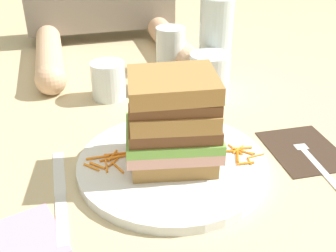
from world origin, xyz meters
TOP-DOWN VIEW (x-y plane):
  - ground_plane at (0.00, 0.00)m, footprint 3.00×3.00m
  - main_plate at (0.00, -0.03)m, footprint 0.28×0.28m
  - sandwich at (0.00, -0.03)m, footprint 0.15×0.13m
  - carrot_shred_0 at (-0.08, 0.01)m, footprint 0.03×0.01m
  - carrot_shred_1 at (-0.08, -0.01)m, footprint 0.02×0.02m
  - carrot_shred_2 at (-0.09, -0.02)m, footprint 0.00×0.03m
  - carrot_shred_3 at (-0.09, 0.00)m, footprint 0.03×0.01m
  - carrot_shred_4 at (-0.10, 0.01)m, footprint 0.03×0.00m
  - carrot_shred_5 at (-0.08, 0.00)m, footprint 0.03×0.01m
  - carrot_shred_6 at (-0.11, -0.01)m, footprint 0.02×0.02m
  - carrot_shred_7 at (-0.08, 0.01)m, footprint 0.02×0.03m
  - carrot_shred_8 at (-0.12, -0.01)m, footprint 0.02×0.02m
  - carrot_shred_9 at (-0.08, -0.02)m, footprint 0.01×0.03m
  - carrot_shred_10 at (0.10, -0.03)m, footprint 0.01×0.03m
  - carrot_shred_11 at (0.11, -0.03)m, footprint 0.02×0.03m
  - carrot_shred_12 at (0.09, -0.05)m, footprint 0.01×0.03m
  - carrot_shred_13 at (0.10, -0.06)m, footprint 0.03×0.01m
  - carrot_shred_14 at (0.11, -0.04)m, footprint 0.02×0.01m
  - carrot_shred_15 at (0.11, -0.06)m, footprint 0.01×0.02m
  - carrot_shred_16 at (0.09, -0.03)m, footprint 0.02×0.01m
  - carrot_shred_17 at (0.10, -0.03)m, footprint 0.02×0.02m
  - carrot_shred_18 at (0.12, -0.05)m, footprint 0.03×0.01m
  - carrot_shred_19 at (0.11, -0.03)m, footprint 0.03×0.01m
  - napkin_dark at (0.21, -0.03)m, footprint 0.11×0.14m
  - fork at (0.21, -0.06)m, footprint 0.03×0.17m
  - knife at (-0.16, -0.05)m, footprint 0.02×0.20m
  - juice_glass at (0.13, 0.18)m, footprint 0.08×0.08m
  - water_bottle at (0.17, 0.24)m, footprint 0.07×0.07m
  - empty_tumbler_0 at (0.10, 0.35)m, footprint 0.07×0.07m
  - empty_tumbler_1 at (-0.05, 0.24)m, footprint 0.07×0.07m
  - napkin_pink at (-0.21, -0.12)m, footprint 0.12×0.12m

SIDE VIEW (x-z plane):
  - ground_plane at x=0.00m, z-range 0.00..0.00m
  - napkin_pink at x=-0.21m, z-range 0.00..0.00m
  - napkin_dark at x=0.21m, z-range 0.00..0.00m
  - knife at x=-0.16m, z-range 0.00..0.00m
  - fork at x=0.21m, z-range 0.00..0.01m
  - main_plate at x=0.00m, z-range 0.00..0.01m
  - carrot_shred_18 at x=0.12m, z-range 0.01..0.02m
  - carrot_shred_15 at x=0.11m, z-range 0.01..0.02m
  - carrot_shred_14 at x=0.11m, z-range 0.01..0.02m
  - carrot_shred_2 at x=-0.09m, z-range 0.01..0.02m
  - carrot_shred_11 at x=0.11m, z-range 0.01..0.02m
  - carrot_shred_10 at x=0.10m, z-range 0.01..0.02m
  - carrot_shred_17 at x=0.10m, z-range 0.01..0.02m
  - carrot_shred_1 at x=-0.08m, z-range 0.01..0.02m
  - carrot_shred_9 at x=-0.08m, z-range 0.01..0.02m
  - carrot_shred_7 at x=-0.08m, z-range 0.01..0.02m
  - carrot_shred_8 at x=-0.12m, z-range 0.01..0.02m
  - carrot_shred_3 at x=-0.09m, z-range 0.01..0.02m
  - carrot_shred_16 at x=0.09m, z-range 0.01..0.02m
  - carrot_shred_13 at x=0.10m, z-range 0.01..0.02m
  - carrot_shred_19 at x=0.11m, z-range 0.01..0.02m
  - carrot_shred_6 at x=-0.11m, z-range 0.01..0.02m
  - carrot_shred_4 at x=-0.10m, z-range 0.01..0.02m
  - carrot_shred_0 at x=-0.08m, z-range 0.01..0.02m
  - carrot_shred_12 at x=0.09m, z-range 0.01..0.02m
  - carrot_shred_5 at x=-0.08m, z-range 0.01..0.02m
  - empty_tumbler_1 at x=-0.05m, z-range 0.00..0.07m
  - juice_glass at x=0.13m, z-range -0.01..0.09m
  - empty_tumbler_0 at x=0.10m, z-range 0.00..0.10m
  - sandwich at x=0.00m, z-range 0.01..0.15m
  - water_bottle at x=0.17m, z-range -0.01..0.23m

